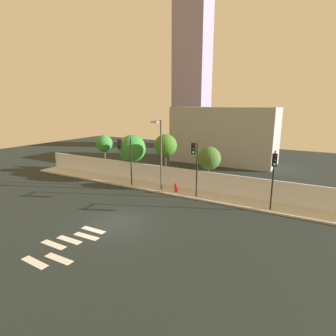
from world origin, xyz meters
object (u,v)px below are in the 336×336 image
object	(u,v)px
roadside_tree_leftmost	(104,144)
roadside_tree_rightmost	(209,158)
traffic_light_right	(274,169)
traffic_light_center	(125,152)
traffic_light_left	(195,158)
fire_hydrant	(176,187)
roadside_tree_midleft	(132,149)
roadside_tree_midright	(166,146)
street_lamp_curbside	(160,149)

from	to	relation	value
roadside_tree_leftmost	roadside_tree_rightmost	world-z (taller)	roadside_tree_leftmost
traffic_light_right	roadside_tree_leftmost	bearing A→B (deg)	169.46
roadside_tree_leftmost	traffic_light_center	bearing A→B (deg)	-31.34
traffic_light_left	fire_hydrant	size ratio (longest dim) A/B	5.74
roadside_tree_midleft	traffic_light_right	bearing A→B (deg)	-13.26
fire_hydrant	traffic_light_center	bearing A→B (deg)	-170.01
traffic_light_left	roadside_tree_midleft	distance (m)	9.86
roadside_tree_midleft	roadside_tree_rightmost	xyz separation A→B (m)	(9.02, 0.00, -0.23)
roadside_tree_midright	roadside_tree_rightmost	size ratio (longest dim) A/B	1.22
traffic_light_right	roadside_tree_midright	bearing A→B (deg)	161.91
roadside_tree_midleft	roadside_tree_midright	distance (m)	4.31
roadside_tree_midright	roadside_tree_rightmost	world-z (taller)	roadside_tree_midright
traffic_light_right	roadside_tree_midright	xyz separation A→B (m)	(-11.06, 3.61, 0.41)
traffic_light_center	roadside_tree_midleft	size ratio (longest dim) A/B	0.98
roadside_tree_leftmost	roadside_tree_midright	xyz separation A→B (m)	(8.35, -0.00, 0.38)
street_lamp_curbside	traffic_light_left	bearing A→B (deg)	-9.07
roadside_tree_midright	roadside_tree_leftmost	bearing A→B (deg)	180.00
traffic_light_center	street_lamp_curbside	world-z (taller)	street_lamp_curbside
fire_hydrant	roadside_tree_leftmost	size ratio (longest dim) A/B	0.19
traffic_light_right	roadside_tree_leftmost	world-z (taller)	traffic_light_right
roadside_tree_rightmost	traffic_light_left	bearing A→B (deg)	-87.50
traffic_light_left	fire_hydrant	world-z (taller)	traffic_light_left
street_lamp_curbside	roadside_tree_rightmost	xyz separation A→B (m)	(3.58, 2.98, -1.01)
traffic_light_right	street_lamp_curbside	size ratio (longest dim) A/B	0.69
street_lamp_curbside	roadside_tree_midright	distance (m)	3.21
roadside_tree_midright	traffic_light_left	bearing A→B (deg)	-36.10
traffic_light_left	roadside_tree_midright	xyz separation A→B (m)	(-4.91, 3.58, 0.20)
traffic_light_left	traffic_light_center	world-z (taller)	traffic_light_left
traffic_light_center	street_lamp_curbside	bearing A→B (deg)	10.75
traffic_light_right	roadside_tree_rightmost	world-z (taller)	traffic_light_right
traffic_light_left	roadside_tree_rightmost	world-z (taller)	traffic_light_left
traffic_light_center	traffic_light_right	xyz separation A→B (m)	(13.41, 0.04, -0.11)
traffic_light_left	roadside_tree_midright	world-z (taller)	roadside_tree_midright
roadside_tree_midleft	fire_hydrant	bearing A→B (deg)	-21.59
traffic_light_left	roadside_tree_midleft	world-z (taller)	traffic_light_left
traffic_light_center	roadside_tree_midright	bearing A→B (deg)	57.24
traffic_light_left	street_lamp_curbside	size ratio (longest dim) A/B	0.74
street_lamp_curbside	fire_hydrant	bearing A→B (deg)	8.24
traffic_light_right	roadside_tree_midright	world-z (taller)	roadside_tree_midright
traffic_light_right	street_lamp_curbside	xyz separation A→B (m)	(-9.89, 0.63, 0.56)
traffic_light_center	street_lamp_curbside	size ratio (longest dim) A/B	0.72
traffic_light_right	roadside_tree_rightmost	distance (m)	7.29
roadside_tree_leftmost	roadside_tree_midleft	distance (m)	4.09
roadside_tree_midright	roadside_tree_rightmost	xyz separation A→B (m)	(4.75, 0.00, -0.86)
fire_hydrant	roadside_tree_rightmost	size ratio (longest dim) A/B	0.20
fire_hydrant	roadside_tree_rightmost	xyz separation A→B (m)	(2.04, 2.76, 2.41)
fire_hydrant	roadside_tree_midleft	bearing A→B (deg)	158.41
fire_hydrant	roadside_tree_midleft	xyz separation A→B (m)	(-6.98, 2.76, 2.64)
fire_hydrant	street_lamp_curbside	bearing A→B (deg)	-171.76
traffic_light_center	roadside_tree_rightmost	world-z (taller)	traffic_light_center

